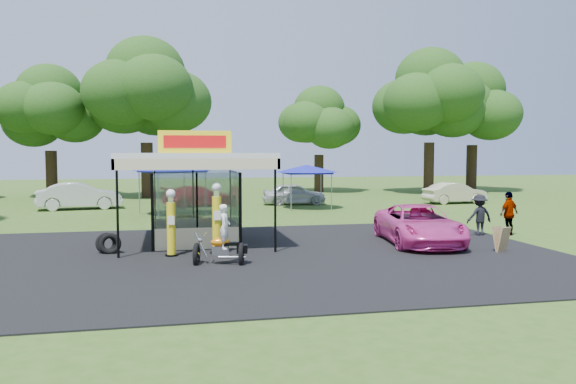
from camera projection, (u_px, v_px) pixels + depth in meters
name	position (u px, v px, depth m)	size (l,w,h in m)	color
ground	(273.00, 268.00, 16.45)	(120.00, 120.00, 0.00)	#315119
asphalt_apron	(261.00, 255.00, 18.40)	(20.00, 14.00, 0.04)	black
gas_station_kiosk	(195.00, 196.00, 20.78)	(5.40, 5.40, 4.18)	white
gas_pump_left	(171.00, 225.00, 18.16)	(0.41, 0.41, 2.22)	black
gas_pump_right	(217.00, 220.00, 18.59)	(0.45, 0.45, 2.42)	black
motorcycle	(223.00, 241.00, 16.87)	(1.68, 1.03, 1.92)	black
spare_tires	(108.00, 244.00, 18.70)	(0.87, 0.52, 0.75)	black
a_frame_sign	(501.00, 240.00, 19.00)	(0.54, 0.61, 0.89)	#593819
kiosk_car	(193.00, 224.00, 23.03)	(1.13, 2.82, 0.96)	yellow
pink_sedan	(419.00, 225.00, 20.74)	(2.42, 5.24, 1.46)	#E13D9C
spectator_east_a	(479.00, 215.00, 22.74)	(1.10, 0.63, 1.70)	black
spectator_east_b	(509.00, 214.00, 22.91)	(1.06, 0.44, 1.81)	gray
bg_car_a	(79.00, 196.00, 33.62)	(1.70, 4.89, 1.61)	silver
bg_car_b	(198.00, 196.00, 35.39)	(1.85, 4.55, 1.32)	#AE0D24
bg_car_c	(294.00, 194.00, 36.74)	(1.67, 4.14, 1.41)	#B9BABE
bg_car_e	(455.00, 193.00, 37.53)	(1.47, 4.23, 1.39)	#C1B993
tent_west	(172.00, 166.00, 30.56)	(4.18, 4.18, 2.92)	gray
tent_east	(307.00, 169.00, 34.01)	(3.81, 3.81, 2.66)	gray
oak_far_b	(50.00, 115.00, 42.39)	(8.25, 8.25, 9.84)	black
oak_far_c	(146.00, 98.00, 41.83)	(9.96, 9.96, 11.74)	black
oak_far_d	(319.00, 126.00, 48.35)	(7.52, 7.52, 8.95)	black
oak_far_e	(430.00, 103.00, 46.67)	(9.92, 9.92, 11.81)	black
oak_far_f	(473.00, 110.00, 49.37)	(9.20, 9.20, 11.09)	black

